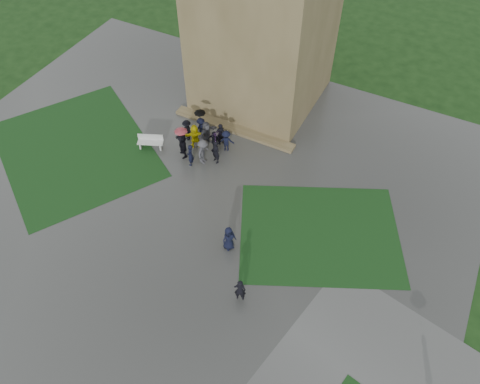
% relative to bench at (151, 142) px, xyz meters
% --- Properties ---
extents(ground, '(120.00, 120.00, 0.00)m').
position_rel_bench_xyz_m(ground, '(4.10, -6.52, -0.53)').
color(ground, black).
extents(plaza, '(34.00, 34.00, 0.02)m').
position_rel_bench_xyz_m(plaza, '(4.10, -4.52, -0.52)').
color(plaza, '#353532').
rests_on(plaza, ground).
extents(lawn_inset_left, '(14.10, 13.46, 0.01)m').
position_rel_bench_xyz_m(lawn_inset_left, '(-4.40, -2.52, -0.50)').
color(lawn_inset_left, black).
rests_on(lawn_inset_left, plaza).
extents(lawn_inset_right, '(11.12, 10.15, 0.01)m').
position_rel_bench_xyz_m(lawn_inset_right, '(12.60, -1.52, -0.50)').
color(lawn_inset_right, black).
rests_on(lawn_inset_right, plaza).
extents(tower_plinth, '(9.00, 0.80, 0.22)m').
position_rel_bench_xyz_m(tower_plinth, '(4.10, 4.08, -0.40)').
color(tower_plinth, brown).
rests_on(tower_plinth, plaza).
extents(bench, '(1.77, 1.16, 0.98)m').
position_rel_bench_xyz_m(bench, '(0.00, 0.00, 0.00)').
color(bench, silver).
rests_on(bench, plaza).
extents(visitor_cluster, '(3.99, 3.51, 2.47)m').
position_rel_bench_xyz_m(visitor_cluster, '(3.13, 1.34, 0.49)').
color(visitor_cluster, black).
rests_on(visitor_cluster, plaza).
extents(pedestrian_mid, '(0.89, 0.99, 1.69)m').
position_rel_bench_xyz_m(pedestrian_mid, '(8.45, -4.73, 0.34)').
color(pedestrian_mid, black).
rests_on(pedestrian_mid, plaza).
extents(pedestrian_near, '(0.70, 0.57, 1.64)m').
position_rel_bench_xyz_m(pedestrian_near, '(10.43, -7.25, 0.32)').
color(pedestrian_near, black).
rests_on(pedestrian_near, plaza).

